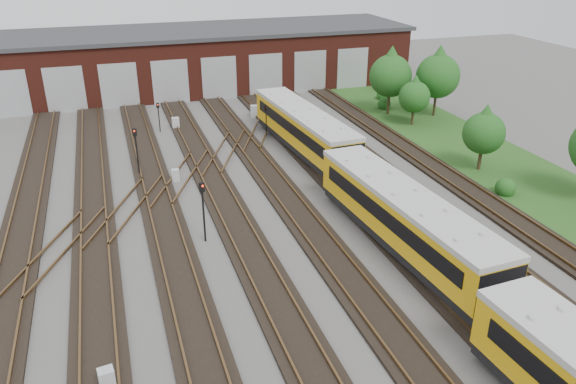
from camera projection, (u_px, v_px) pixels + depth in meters
name	position (u px, v px, depth m)	size (l,w,h in m)	color
ground	(302.00, 273.00, 28.69)	(120.00, 120.00, 0.00)	#484542
track_network	(295.00, 266.00, 29.10)	(30.40, 70.00, 0.33)	black
maintenance_shed	(181.00, 59.00, 61.82)	(51.00, 12.50, 6.35)	#521D14
grass_verge	(493.00, 161.00, 42.71)	(8.00, 55.00, 0.05)	#1E4818
metro_train	(404.00, 218.00, 30.05)	(3.63, 46.99, 3.07)	black
signal_mast_0	(136.00, 146.00, 39.38)	(0.30, 0.28, 3.51)	black
signal_mast_1	(203.00, 204.00, 30.70)	(0.32, 0.30, 3.60)	black
signal_mast_2	(159.00, 113.00, 48.46)	(0.24, 0.22, 2.59)	black
signal_mast_3	(266.00, 116.00, 47.72)	(0.23, 0.21, 2.57)	black
relay_cabinet_0	(107.00, 380.00, 21.13)	(0.58, 0.48, 0.97)	#B7BABC
relay_cabinet_1	(176.00, 123.00, 49.63)	(0.62, 0.52, 1.04)	#B7BABC
relay_cabinet_2	(176.00, 175.00, 39.20)	(0.52, 0.43, 0.86)	#B7BABC
relay_cabinet_3	(254.00, 111.00, 52.93)	(0.66, 0.55, 1.10)	#B7BABC
relay_cabinet_4	(301.00, 125.00, 49.07)	(0.69, 0.57, 1.15)	#B7BABC
tree_0	(391.00, 71.00, 52.14)	(3.94, 3.94, 6.52)	#392C19
tree_1	(415.00, 93.00, 49.57)	(2.79, 2.79, 4.62)	#392C19
tree_2	(438.00, 71.00, 51.59)	(4.04, 4.04, 6.69)	#392C19
tree_3	(485.00, 128.00, 39.87)	(3.00, 3.00, 4.97)	#392C19
bush_0	(506.00, 185.00, 37.05)	(1.34, 1.34, 1.34)	#164112
bush_1	(384.00, 102.00, 55.39)	(1.29, 1.29, 1.29)	#164112
bush_2	(383.00, 93.00, 58.49)	(1.26, 1.26, 1.26)	#164112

